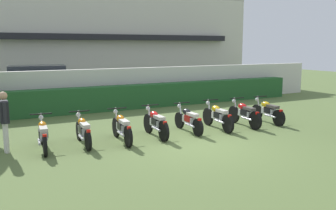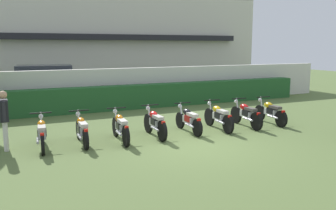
{
  "view_description": "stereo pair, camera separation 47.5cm",
  "coord_description": "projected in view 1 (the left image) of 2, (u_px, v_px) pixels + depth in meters",
  "views": [
    {
      "loc": [
        -5.51,
        -8.66,
        2.86
      ],
      "look_at": [
        0.0,
        1.83,
        0.93
      ],
      "focal_mm": 38.91,
      "sensor_mm": 36.0,
      "label": 1
    },
    {
      "loc": [
        -5.09,
        -8.87,
        2.86
      ],
      "look_at": [
        0.0,
        1.83,
        0.93
      ],
      "focal_mm": 38.91,
      "sensor_mm": 36.0,
      "label": 2
    }
  ],
  "objects": [
    {
      "name": "inspector_person",
      "position": [
        4.0,
        117.0,
        9.77
      ],
      "size": [
        0.22,
        0.67,
        1.66
      ],
      "color": "silver",
      "rests_on": "ground"
    },
    {
      "name": "motorcycle_in_row_7",
      "position": [
        268.0,
        111.0,
        13.61
      ],
      "size": [
        0.6,
        1.87,
        0.96
      ],
      "rotation": [
        0.0,
        0.0,
        1.5
      ],
      "color": "black",
      "rests_on": "ground"
    },
    {
      "name": "motorcycle_in_row_6",
      "position": [
        244.0,
        114.0,
        13.07
      ],
      "size": [
        0.6,
        1.92,
        0.97
      ],
      "rotation": [
        0.0,
        0.0,
        1.51
      ],
      "color": "black",
      "rests_on": "ground"
    },
    {
      "name": "building",
      "position": [
        65.0,
        40.0,
        24.77
      ],
      "size": [
        25.7,
        6.5,
        6.48
      ],
      "color": "beige",
      "rests_on": "ground"
    },
    {
      "name": "motorcycle_in_row_1",
      "position": [
        83.0,
        130.0,
        10.54
      ],
      "size": [
        0.6,
        1.83,
        0.95
      ],
      "rotation": [
        0.0,
        0.0,
        1.52
      ],
      "color": "black",
      "rests_on": "ground"
    },
    {
      "name": "hedge_row",
      "position": [
        117.0,
        98.0,
        16.41
      ],
      "size": [
        19.53,
        0.7,
        1.09
      ],
      "primitive_type": "cube",
      "color": "#235628",
      "rests_on": "ground"
    },
    {
      "name": "motorcycle_in_row_0",
      "position": [
        43.0,
        134.0,
        10.03
      ],
      "size": [
        0.6,
        1.89,
        0.96
      ],
      "rotation": [
        0.0,
        0.0,
        1.47
      ],
      "color": "black",
      "rests_on": "ground"
    },
    {
      "name": "motorcycle_in_row_5",
      "position": [
        218.0,
        116.0,
        12.59
      ],
      "size": [
        0.6,
        1.97,
        0.97
      ],
      "rotation": [
        0.0,
        0.0,
        1.49
      ],
      "color": "black",
      "rests_on": "ground"
    },
    {
      "name": "motorcycle_in_row_3",
      "position": [
        156.0,
        123.0,
        11.49
      ],
      "size": [
        0.6,
        1.86,
        0.98
      ],
      "rotation": [
        0.0,
        0.0,
        1.53
      ],
      "color": "black",
      "rests_on": "ground"
    },
    {
      "name": "ground",
      "position": [
        197.0,
        146.0,
        10.56
      ],
      "size": [
        60.0,
        60.0,
        0.0
      ],
      "primitive_type": "plane",
      "color": "#566B38"
    },
    {
      "name": "compound_wall",
      "position": [
        111.0,
        88.0,
        16.96
      ],
      "size": [
        24.41,
        0.3,
        1.82
      ],
      "primitive_type": "cube",
      "color": "silver",
      "rests_on": "ground"
    },
    {
      "name": "parked_car",
      "position": [
        41.0,
        84.0,
        18.53
      ],
      "size": [
        4.7,
        2.56,
        1.89
      ],
      "rotation": [
        0.0,
        0.0,
        -0.13
      ],
      "color": "#9EA3A8",
      "rests_on": "ground"
    },
    {
      "name": "motorcycle_in_row_4",
      "position": [
        188.0,
        119.0,
        12.14
      ],
      "size": [
        0.6,
        1.85,
        0.94
      ],
      "rotation": [
        0.0,
        0.0,
        1.54
      ],
      "color": "black",
      "rests_on": "ground"
    },
    {
      "name": "motorcycle_in_row_2",
      "position": [
        122.0,
        127.0,
        10.9
      ],
      "size": [
        0.6,
        1.92,
        0.97
      ],
      "rotation": [
        0.0,
        0.0,
        1.49
      ],
      "color": "black",
      "rests_on": "ground"
    }
  ]
}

